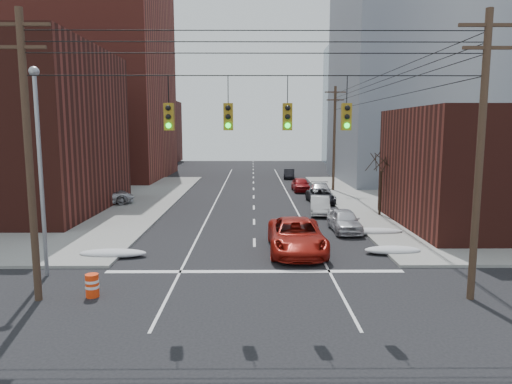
{
  "coord_description": "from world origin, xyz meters",
  "views": [
    {
      "loc": [
        -0.09,
        -14.18,
        6.68
      ],
      "look_at": [
        0.1,
        12.09,
        3.0
      ],
      "focal_mm": 32.0,
      "sensor_mm": 36.0,
      "label": 1
    }
  ],
  "objects_px": {
    "red_pickup": "(296,236)",
    "parked_car_e": "(301,184)",
    "lot_car_d": "(37,197)",
    "construction_barrel": "(92,285)",
    "parked_car_f": "(289,174)",
    "lot_car_c": "(71,196)",
    "parked_car_a": "(344,220)",
    "parked_car_b": "(320,205)",
    "parked_car_c": "(321,196)",
    "parked_car_d": "(321,191)",
    "lot_car_b": "(102,196)",
    "lot_car_a": "(89,194)"
  },
  "relations": [
    {
      "from": "red_pickup",
      "to": "lot_car_b",
      "type": "bearing_deg",
      "value": 136.07
    },
    {
      "from": "parked_car_f",
      "to": "lot_car_a",
      "type": "height_order",
      "value": "lot_car_a"
    },
    {
      "from": "red_pickup",
      "to": "parked_car_a",
      "type": "height_order",
      "value": "red_pickup"
    },
    {
      "from": "parked_car_f",
      "to": "lot_car_c",
      "type": "height_order",
      "value": "lot_car_c"
    },
    {
      "from": "lot_car_d",
      "to": "construction_barrel",
      "type": "height_order",
      "value": "lot_car_d"
    },
    {
      "from": "parked_car_a",
      "to": "lot_car_d",
      "type": "distance_m",
      "value": 25.95
    },
    {
      "from": "parked_car_a",
      "to": "parked_car_d",
      "type": "xyz_separation_m",
      "value": [
        0.52,
        14.04,
        -0.01
      ]
    },
    {
      "from": "parked_car_a",
      "to": "lot_car_c",
      "type": "distance_m",
      "value": 24.44
    },
    {
      "from": "parked_car_b",
      "to": "lot_car_b",
      "type": "distance_m",
      "value": 18.73
    },
    {
      "from": "parked_car_b",
      "to": "parked_car_d",
      "type": "distance_m",
      "value": 8.05
    },
    {
      "from": "parked_car_f",
      "to": "construction_barrel",
      "type": "xyz_separation_m",
      "value": [
        -11.3,
        -43.19,
        -0.17
      ]
    },
    {
      "from": "parked_car_f",
      "to": "parked_car_a",
      "type": "bearing_deg",
      "value": -82.95
    },
    {
      "from": "lot_car_a",
      "to": "lot_car_b",
      "type": "relative_size",
      "value": 0.85
    },
    {
      "from": "red_pickup",
      "to": "lot_car_a",
      "type": "bearing_deg",
      "value": 136.9
    },
    {
      "from": "parked_car_b",
      "to": "lot_car_c",
      "type": "bearing_deg",
      "value": 174.46
    },
    {
      "from": "parked_car_c",
      "to": "parked_car_d",
      "type": "relative_size",
      "value": 0.9
    },
    {
      "from": "parked_car_b",
      "to": "lot_car_d",
      "type": "xyz_separation_m",
      "value": [
        -23.54,
        3.18,
        0.2
      ]
    },
    {
      "from": "parked_car_c",
      "to": "lot_car_b",
      "type": "bearing_deg",
      "value": -179.25
    },
    {
      "from": "lot_car_d",
      "to": "construction_barrel",
      "type": "distance_m",
      "value": 23.95
    },
    {
      "from": "red_pickup",
      "to": "lot_car_d",
      "type": "bearing_deg",
      "value": 145.71
    },
    {
      "from": "lot_car_d",
      "to": "lot_car_c",
      "type": "bearing_deg",
      "value": -64.38
    },
    {
      "from": "parked_car_a",
      "to": "parked_car_c",
      "type": "distance_m",
      "value": 11.55
    },
    {
      "from": "lot_car_d",
      "to": "red_pickup",
      "type": "bearing_deg",
      "value": -131.12
    },
    {
      "from": "lot_car_c",
      "to": "construction_barrel",
      "type": "relative_size",
      "value": 4.84
    },
    {
      "from": "lot_car_a",
      "to": "lot_car_b",
      "type": "height_order",
      "value": "lot_car_a"
    },
    {
      "from": "parked_car_a",
      "to": "parked_car_b",
      "type": "relative_size",
      "value": 1.03
    },
    {
      "from": "red_pickup",
      "to": "lot_car_c",
      "type": "bearing_deg",
      "value": 139.84
    },
    {
      "from": "lot_car_c",
      "to": "construction_barrel",
      "type": "bearing_deg",
      "value": -179.7
    },
    {
      "from": "red_pickup",
      "to": "parked_car_c",
      "type": "bearing_deg",
      "value": 77.25
    },
    {
      "from": "parked_car_c",
      "to": "lot_car_a",
      "type": "height_order",
      "value": "lot_car_a"
    },
    {
      "from": "parked_car_a",
      "to": "parked_car_c",
      "type": "relative_size",
      "value": 0.95
    },
    {
      "from": "red_pickup",
      "to": "lot_car_d",
      "type": "xyz_separation_m",
      "value": [
        -20.64,
        14.15,
        0.01
      ]
    },
    {
      "from": "red_pickup",
      "to": "parked_car_e",
      "type": "relative_size",
      "value": 1.48
    },
    {
      "from": "parked_car_f",
      "to": "lot_car_c",
      "type": "relative_size",
      "value": 0.88
    },
    {
      "from": "red_pickup",
      "to": "lot_car_d",
      "type": "height_order",
      "value": "red_pickup"
    },
    {
      "from": "red_pickup",
      "to": "parked_car_e",
      "type": "distance_m",
      "value": 24.2
    },
    {
      "from": "lot_car_a",
      "to": "parked_car_b",
      "type": "bearing_deg",
      "value": -127.47
    },
    {
      "from": "parked_car_a",
      "to": "parked_car_f",
      "type": "relative_size",
      "value": 1.09
    },
    {
      "from": "parked_car_a",
      "to": "lot_car_d",
      "type": "bearing_deg",
      "value": 157.52
    },
    {
      "from": "lot_car_b",
      "to": "lot_car_d",
      "type": "distance_m",
      "value": 5.29
    },
    {
      "from": "parked_car_d",
      "to": "lot_car_a",
      "type": "distance_m",
      "value": 21.18
    },
    {
      "from": "parked_car_b",
      "to": "lot_car_a",
      "type": "relative_size",
      "value": 0.91
    },
    {
      "from": "lot_car_d",
      "to": "construction_barrel",
      "type": "xyz_separation_m",
      "value": [
        11.86,
        -20.8,
        -0.41
      ]
    },
    {
      "from": "parked_car_a",
      "to": "lot_car_d",
      "type": "xyz_separation_m",
      "value": [
        -24.24,
        9.27,
        0.16
      ]
    },
    {
      "from": "parked_car_a",
      "to": "construction_barrel",
      "type": "distance_m",
      "value": 16.92
    },
    {
      "from": "parked_car_e",
      "to": "lot_car_d",
      "type": "distance_m",
      "value": 25.4
    },
    {
      "from": "red_pickup",
      "to": "lot_car_a",
      "type": "distance_m",
      "value": 23.1
    },
    {
      "from": "red_pickup",
      "to": "construction_barrel",
      "type": "relative_size",
      "value": 6.86
    },
    {
      "from": "red_pickup",
      "to": "construction_barrel",
      "type": "bearing_deg",
      "value": -142.73
    },
    {
      "from": "lot_car_d",
      "to": "parked_car_c",
      "type": "bearing_deg",
      "value": -91.36
    }
  ]
}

